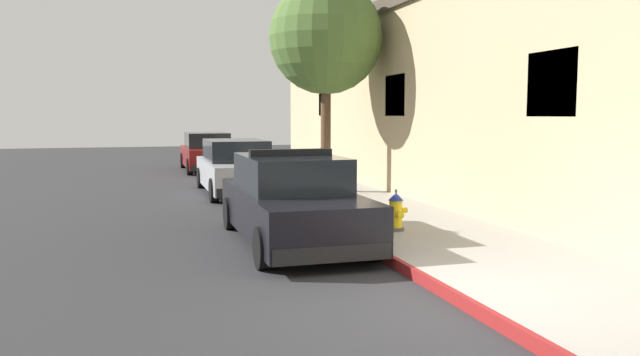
% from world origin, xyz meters
% --- Properties ---
extents(ground_plane, '(29.39, 60.00, 0.20)m').
position_xyz_m(ground_plane, '(-4.52, 10.00, -0.10)').
color(ground_plane, '#2B2B2D').
extents(sidewalk_pavement, '(2.96, 60.00, 0.17)m').
position_xyz_m(sidewalk_pavement, '(1.48, 10.00, 0.08)').
color(sidewalk_pavement, '#9E9991').
rests_on(sidewalk_pavement, ground).
extents(curb_painted_edge, '(0.08, 60.00, 0.17)m').
position_xyz_m(curb_painted_edge, '(-0.04, 10.00, 0.08)').
color(curb_painted_edge, maroon).
rests_on(curb_painted_edge, ground).
extents(storefront_building, '(5.98, 23.64, 5.46)m').
position_xyz_m(storefront_building, '(5.82, 9.05, 2.74)').
color(storefront_building, tan).
rests_on(storefront_building, ground).
extents(police_cruiser, '(1.94, 4.84, 1.68)m').
position_xyz_m(police_cruiser, '(-1.07, 4.22, 0.74)').
color(police_cruiser, black).
rests_on(police_cruiser, ground).
extents(parked_car_silver_ahead, '(1.94, 4.84, 1.56)m').
position_xyz_m(parked_car_silver_ahead, '(-0.93, 11.55, 0.74)').
color(parked_car_silver_ahead, '#B2B5BA').
rests_on(parked_car_silver_ahead, ground).
extents(parked_car_dark_far, '(1.94, 4.84, 1.56)m').
position_xyz_m(parked_car_dark_far, '(-0.92, 19.33, 0.74)').
color(parked_car_dark_far, maroon).
rests_on(parked_car_dark_far, ground).
extents(fire_hydrant, '(0.44, 0.40, 0.76)m').
position_xyz_m(fire_hydrant, '(0.84, 3.99, 0.52)').
color(fire_hydrant, '#4C4C51').
rests_on(fire_hydrant, sidewalk_pavement).
extents(street_tree, '(3.10, 3.10, 5.77)m').
position_xyz_m(street_tree, '(1.33, 10.02, 4.37)').
color(street_tree, brown).
rests_on(street_tree, sidewalk_pavement).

